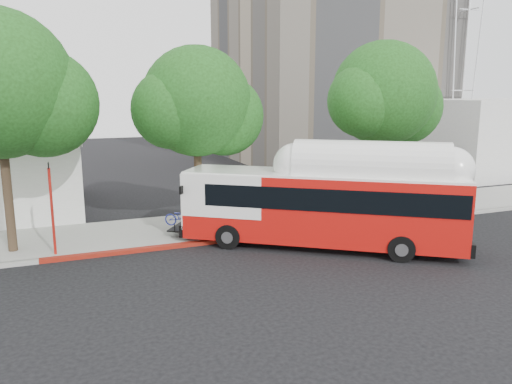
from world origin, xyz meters
The scene contains 10 objects.
ground centered at (0.00, 0.00, 0.00)m, with size 120.00×120.00×0.00m, color black.
sidewalk centered at (0.00, 6.50, 0.07)m, with size 60.00×5.00×0.15m, color gray.
curb_strip centered at (0.00, 3.90, 0.07)m, with size 60.00×0.30×0.15m, color gray.
red_curb_segment centered at (-3.00, 3.90, 0.08)m, with size 10.00×0.32×0.16m, color maroon.
street_tree_left centered at (-8.53, 5.56, 6.60)m, with size 6.67×5.80×9.74m.
street_tree_mid centered at (-0.59, 6.06, 5.91)m, with size 5.75×5.00×8.62m.
street_tree_right centered at (9.44, 5.86, 6.26)m, with size 6.21×5.40×9.18m.
horizon_block centered at (30.00, 16.00, 3.00)m, with size 20.00×12.00×6.00m, color silver.
transit_bus centered at (3.25, 1.64, 1.73)m, with size 11.42×8.99×3.70m.
signal_pole centered at (-7.39, 4.35, 1.98)m, with size 0.11×0.36×3.85m.
Camera 1 is at (-6.95, -16.37, 6.49)m, focal length 35.00 mm.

